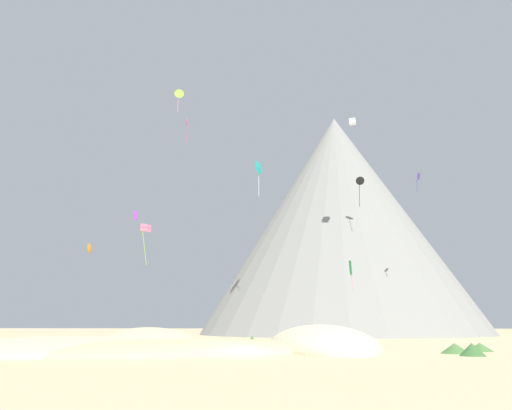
{
  "coord_description": "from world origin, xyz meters",
  "views": [
    {
      "loc": [
        3.67,
        -34.89,
        2.26
      ],
      "look_at": [
        -3.41,
        42.1,
        20.89
      ],
      "focal_mm": 34.56,
      "sensor_mm": 36.0,
      "label": 1
    }
  ],
  "objects_px": {
    "bush_ridge_crest": "(319,342)",
    "kite_gold_low": "(289,270)",
    "kite_indigo_mid": "(418,177)",
    "bush_mid_center": "(167,343)",
    "bush_far_right": "(472,349)",
    "bush_near_right": "(480,347)",
    "kite_teal_high": "(259,168)",
    "kite_pink_low": "(146,229)",
    "bush_scatter_east": "(455,348)",
    "kite_magenta_high": "(187,126)",
    "kite_orange_low": "(90,248)",
    "rock_massif": "(335,232)",
    "kite_white_high": "(352,122)",
    "kite_violet_mid": "(135,216)",
    "bush_far_left": "(252,341)",
    "kite_green_low": "(351,269)",
    "kite_black_high": "(360,182)",
    "kite_lime_high": "(179,94)"
  },
  "relations": [
    {
      "from": "bush_ridge_crest",
      "to": "kite_gold_low",
      "type": "bearing_deg",
      "value": 96.82
    },
    {
      "from": "kite_indigo_mid",
      "to": "kite_gold_low",
      "type": "bearing_deg",
      "value": -91.2
    },
    {
      "from": "bush_mid_center",
      "to": "bush_far_right",
      "type": "xyz_separation_m",
      "value": [
        26.25,
        -14.76,
        0.22
      ]
    },
    {
      "from": "bush_near_right",
      "to": "kite_teal_high",
      "type": "bearing_deg",
      "value": 118.91
    },
    {
      "from": "bush_ridge_crest",
      "to": "kite_pink_low",
      "type": "relative_size",
      "value": 0.36
    },
    {
      "from": "bush_ridge_crest",
      "to": "bush_scatter_east",
      "type": "distance_m",
      "value": 19.27
    },
    {
      "from": "bush_scatter_east",
      "to": "kite_teal_high",
      "type": "relative_size",
      "value": 0.33
    },
    {
      "from": "kite_magenta_high",
      "to": "kite_teal_high",
      "type": "relative_size",
      "value": 0.73
    },
    {
      "from": "kite_teal_high",
      "to": "kite_indigo_mid",
      "type": "bearing_deg",
      "value": -82.43
    },
    {
      "from": "kite_orange_low",
      "to": "kite_indigo_mid",
      "type": "height_order",
      "value": "kite_indigo_mid"
    },
    {
      "from": "rock_massif",
      "to": "kite_white_high",
      "type": "bearing_deg",
      "value": -86.6
    },
    {
      "from": "kite_violet_mid",
      "to": "kite_pink_low",
      "type": "distance_m",
      "value": 5.13
    },
    {
      "from": "bush_far_left",
      "to": "kite_green_low",
      "type": "relative_size",
      "value": 0.36
    },
    {
      "from": "bush_near_right",
      "to": "kite_black_high",
      "type": "xyz_separation_m",
      "value": [
        -3.6,
        43.87,
        27.14
      ]
    },
    {
      "from": "rock_massif",
      "to": "bush_far_left",
      "type": "bearing_deg",
      "value": -102.91
    },
    {
      "from": "kite_magenta_high",
      "to": "kite_indigo_mid",
      "type": "relative_size",
      "value": 1.57
    },
    {
      "from": "kite_orange_low",
      "to": "kite_indigo_mid",
      "type": "xyz_separation_m",
      "value": [
        48.28,
        10.33,
        12.28
      ]
    },
    {
      "from": "kite_teal_high",
      "to": "kite_black_high",
      "type": "relative_size",
      "value": 1.16
    },
    {
      "from": "rock_massif",
      "to": "kite_black_high",
      "type": "bearing_deg",
      "value": -81.49
    },
    {
      "from": "kite_indigo_mid",
      "to": "rock_massif",
      "type": "bearing_deg",
      "value": -128.69
    },
    {
      "from": "bush_scatter_east",
      "to": "kite_lime_high",
      "type": "relative_size",
      "value": 0.65
    },
    {
      "from": "rock_massif",
      "to": "kite_white_high",
      "type": "distance_m",
      "value": 31.72
    },
    {
      "from": "bush_ridge_crest",
      "to": "kite_teal_high",
      "type": "relative_size",
      "value": 0.27
    },
    {
      "from": "kite_white_high",
      "to": "kite_lime_high",
      "type": "bearing_deg",
      "value": -44.08
    },
    {
      "from": "bush_far_left",
      "to": "kite_violet_mid",
      "type": "relative_size",
      "value": 0.94
    },
    {
      "from": "kite_orange_low",
      "to": "kite_teal_high",
      "type": "distance_m",
      "value": 32.77
    },
    {
      "from": "bush_near_right",
      "to": "bush_scatter_east",
      "type": "relative_size",
      "value": 0.94
    },
    {
      "from": "kite_violet_mid",
      "to": "kite_black_high",
      "type": "height_order",
      "value": "kite_black_high"
    },
    {
      "from": "bush_near_right",
      "to": "kite_green_low",
      "type": "bearing_deg",
      "value": 126.32
    },
    {
      "from": "bush_mid_center",
      "to": "kite_violet_mid",
      "type": "height_order",
      "value": "kite_violet_mid"
    },
    {
      "from": "kite_violet_mid",
      "to": "bush_near_right",
      "type": "bearing_deg",
      "value": 28.17
    },
    {
      "from": "bush_far_right",
      "to": "bush_scatter_east",
      "type": "xyz_separation_m",
      "value": [
        -0.31,
        3.08,
        -0.07
      ]
    },
    {
      "from": "bush_far_right",
      "to": "bush_scatter_east",
      "type": "height_order",
      "value": "bush_far_right"
    },
    {
      "from": "bush_far_right",
      "to": "rock_massif",
      "type": "distance_m",
      "value": 75.2
    },
    {
      "from": "rock_massif",
      "to": "kite_black_high",
      "type": "xyz_separation_m",
      "value": [
        3.26,
        -21.76,
        5.22
      ]
    },
    {
      "from": "bush_ridge_crest",
      "to": "kite_lime_high",
      "type": "height_order",
      "value": "kite_lime_high"
    },
    {
      "from": "kite_white_high",
      "to": "rock_massif",
      "type": "bearing_deg",
      "value": -163.35
    },
    {
      "from": "kite_violet_mid",
      "to": "kite_indigo_mid",
      "type": "bearing_deg",
      "value": 74.72
    },
    {
      "from": "kite_orange_low",
      "to": "kite_pink_low",
      "type": "xyz_separation_m",
      "value": [
        10.85,
        -9.05,
        0.89
      ]
    },
    {
      "from": "kite_gold_low",
      "to": "kite_lime_high",
      "type": "height_order",
      "value": "kite_lime_high"
    },
    {
      "from": "kite_white_high",
      "to": "kite_orange_low",
      "type": "bearing_deg",
      "value": -55.66
    },
    {
      "from": "kite_magenta_high",
      "to": "kite_lime_high",
      "type": "bearing_deg",
      "value": -139.92
    },
    {
      "from": "kite_orange_low",
      "to": "kite_green_low",
      "type": "height_order",
      "value": "kite_orange_low"
    },
    {
      "from": "bush_far_right",
      "to": "kite_green_low",
      "type": "relative_size",
      "value": 0.52
    },
    {
      "from": "bush_mid_center",
      "to": "bush_scatter_east",
      "type": "bearing_deg",
      "value": -24.23
    },
    {
      "from": "rock_massif",
      "to": "kite_pink_low",
      "type": "height_order",
      "value": "rock_massif"
    },
    {
      "from": "kite_indigo_mid",
      "to": "bush_ridge_crest",
      "type": "bearing_deg",
      "value": -8.3
    },
    {
      "from": "bush_scatter_east",
      "to": "kite_indigo_mid",
      "type": "height_order",
      "value": "kite_indigo_mid"
    },
    {
      "from": "kite_violet_mid",
      "to": "bush_scatter_east",
      "type": "bearing_deg",
      "value": 22.13
    },
    {
      "from": "bush_mid_center",
      "to": "bush_far_left",
      "type": "distance_m",
      "value": 8.98
    }
  ]
}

